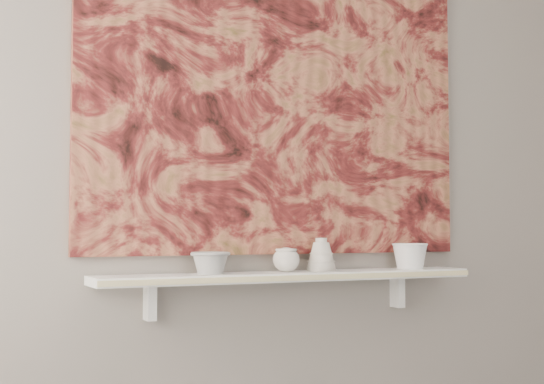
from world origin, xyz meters
TOP-DOWN VIEW (x-y plane):
  - wall_back at (0.00, 1.60)m, footprint 3.60×0.00m
  - shelf at (0.00, 1.51)m, footprint 1.40×0.18m
  - shelf_stripe at (0.00, 1.41)m, footprint 1.40×0.01m
  - bracket_left at (-0.49, 1.57)m, footprint 0.03×0.06m
  - bracket_right at (0.49, 1.57)m, footprint 0.03×0.06m
  - painting at (0.00, 1.59)m, footprint 1.50×0.02m
  - house_motif at (0.45, 1.57)m, footprint 0.09×0.00m
  - bowl_grey at (-0.30, 1.51)m, footprint 0.16×0.16m
  - cup_cream at (-0.02, 1.51)m, footprint 0.10×0.10m
  - bell_vessel at (0.12, 1.51)m, footprint 0.14×0.14m
  - bowl_white at (0.50, 1.51)m, footprint 0.15×0.15m

SIDE VIEW (x-z plane):
  - bracket_left at x=-0.49m, z-range 0.78..0.90m
  - bracket_right at x=0.49m, z-range 0.78..0.90m
  - shelf at x=0.00m, z-range 0.90..0.93m
  - shelf_stripe at x=0.00m, z-range 0.91..0.92m
  - bowl_grey at x=-0.30m, z-range 0.93..1.01m
  - cup_cream at x=-0.02m, z-range 0.93..1.01m
  - bowl_white at x=0.50m, z-range 0.93..1.03m
  - bell_vessel at x=0.12m, z-range 0.93..1.05m
  - house_motif at x=0.45m, z-range 1.19..1.27m
  - wall_back at x=0.00m, z-range -0.45..3.15m
  - painting at x=0.00m, z-range 0.99..2.09m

